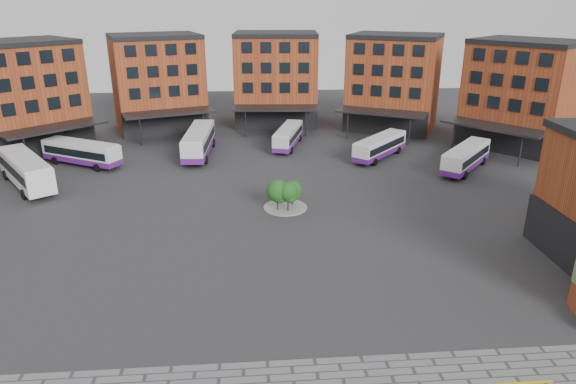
{
  "coord_description": "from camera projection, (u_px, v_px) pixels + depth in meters",
  "views": [
    {
      "loc": [
        -1.52,
        -35.57,
        20.12
      ],
      "look_at": [
        1.81,
        6.09,
        4.0
      ],
      "focal_mm": 32.0,
      "sensor_mm": 36.0,
      "label": 1
    }
  ],
  "objects": [
    {
      "name": "ground",
      "position": [
        271.0,
        268.0,
        40.43
      ],
      "size": [
        160.0,
        160.0,
        0.0
      ],
      "primitive_type": "plane",
      "color": "#28282B",
      "rests_on": "ground"
    },
    {
      "name": "main_building",
      "position": [
        224.0,
        91.0,
        73.05
      ],
      "size": [
        94.14,
        42.48,
        14.6
      ],
      "color": "brown",
      "rests_on": "ground"
    },
    {
      "name": "tree_island",
      "position": [
        285.0,
        193.0,
        50.73
      ],
      "size": [
        4.4,
        4.4,
        3.23
      ],
      "color": "gray",
      "rests_on": "ground"
    },
    {
      "name": "bus_a",
      "position": [
        25.0,
        169.0,
        56.82
      ],
      "size": [
        9.45,
        11.78,
        3.51
      ],
      "rotation": [
        0.0,
        0.0,
        0.61
      ],
      "color": "white",
      "rests_on": "ground"
    },
    {
      "name": "bus_b",
      "position": [
        82.0,
        153.0,
        64.11
      ],
      "size": [
        10.71,
        7.43,
        3.06
      ],
      "rotation": [
        0.0,
        0.0,
        1.07
      ],
      "color": "white",
      "rests_on": "ground"
    },
    {
      "name": "bus_c",
      "position": [
        199.0,
        141.0,
        68.12
      ],
      "size": [
        3.67,
        12.48,
        3.48
      ],
      "rotation": [
        0.0,
        0.0,
        -0.06
      ],
      "color": "silver",
      "rests_on": "ground"
    },
    {
      "name": "bus_d",
      "position": [
        288.0,
        136.0,
        71.98
      ],
      "size": [
        5.05,
        10.28,
        2.83
      ],
      "rotation": [
        0.0,
        0.0,
        -0.29
      ],
      "color": "silver",
      "rests_on": "ground"
    },
    {
      "name": "bus_e",
      "position": [
        380.0,
        146.0,
        67.06
      ],
      "size": [
        8.67,
        9.17,
        2.89
      ],
      "rotation": [
        0.0,
        0.0,
        -0.74
      ],
      "color": "white",
      "rests_on": "ground"
    },
    {
      "name": "bus_f",
      "position": [
        466.0,
        157.0,
        62.39
      ],
      "size": [
        8.9,
        9.66,
        3.01
      ],
      "rotation": [
        0.0,
        0.0,
        -0.72
      ],
      "color": "white",
      "rests_on": "ground"
    }
  ]
}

